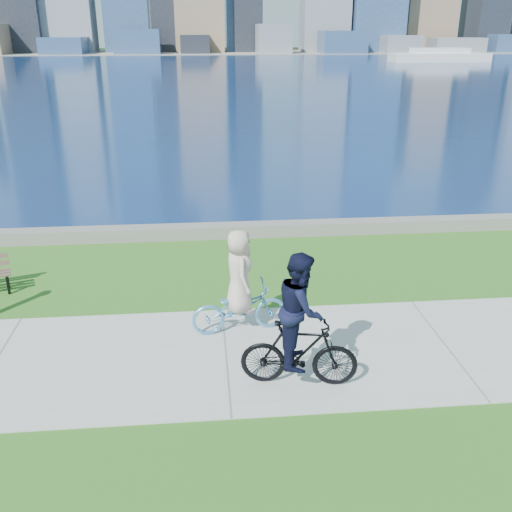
{
  "coord_description": "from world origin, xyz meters",
  "views": [
    {
      "loc": [
        -0.29,
        -8.68,
        5.41
      ],
      "look_at": [
        0.72,
        1.96,
        1.1
      ],
      "focal_mm": 40.0,
      "sensor_mm": 36.0,
      "label": 1
    }
  ],
  "objects": [
    {
      "name": "far_shore",
      "position": [
        0.0,
        130.0,
        0.06
      ],
      "size": [
        320.0,
        30.0,
        0.12
      ],
      "primitive_type": "cube",
      "color": "gray",
      "rests_on": "ground"
    },
    {
      "name": "ferry_far",
      "position": [
        39.06,
        87.26,
        0.91
      ],
      "size": [
        16.04,
        4.58,
        2.18
      ],
      "color": "silver",
      "rests_on": "ground"
    },
    {
      "name": "concrete_path",
      "position": [
        0.0,
        0.0,
        0.01
      ],
      "size": [
        80.0,
        3.5,
        0.02
      ],
      "primitive_type": "cube",
      "color": "#A5A5A0",
      "rests_on": "ground"
    },
    {
      "name": "ground",
      "position": [
        0.0,
        0.0,
        0.0
      ],
      "size": [
        320.0,
        320.0,
        0.0
      ],
      "primitive_type": "plane",
      "color": "#285D18",
      "rests_on": "ground"
    },
    {
      "name": "cyclist_woman",
      "position": [
        0.3,
        0.87,
        0.77
      ],
      "size": [
        0.91,
        1.9,
        2.02
      ],
      "rotation": [
        0.0,
        0.0,
        1.72
      ],
      "color": "#56A2D2",
      "rests_on": "ground"
    },
    {
      "name": "bay_water",
      "position": [
        0.0,
        72.0,
        0.0
      ],
      "size": [
        320.0,
        131.0,
        0.01
      ],
      "primitive_type": "cube",
      "color": "#0C234E",
      "rests_on": "ground"
    },
    {
      "name": "seawall",
      "position": [
        0.0,
        6.2,
        0.17
      ],
      "size": [
        90.0,
        0.5,
        0.35
      ],
      "primitive_type": "cube",
      "color": "slate",
      "rests_on": "ground"
    },
    {
      "name": "cyclist_man",
      "position": [
        1.13,
        -0.95,
        0.98
      ],
      "size": [
        0.85,
        1.94,
        2.27
      ],
      "rotation": [
        0.0,
        0.0,
        1.4
      ],
      "color": "black",
      "rests_on": "ground"
    }
  ]
}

